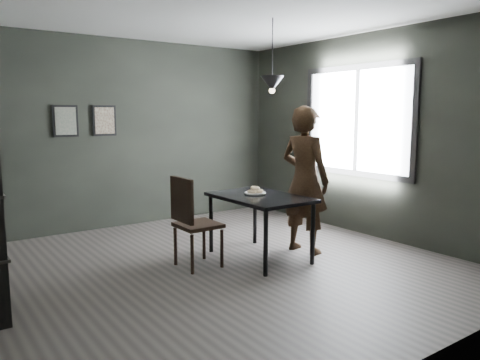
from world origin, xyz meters
TOP-DOWN VIEW (x-y plane):
  - ground at (0.00, 0.00)m, footprint 5.00×5.00m
  - back_wall at (0.00, 2.50)m, footprint 5.00×0.10m
  - ceiling at (0.00, 0.00)m, footprint 5.00×5.00m
  - window_assembly at (2.47, 0.20)m, footprint 0.04×1.96m
  - cafe_table at (0.60, 0.00)m, footprint 0.80×1.20m
  - white_plate at (0.62, 0.12)m, footprint 0.23×0.23m
  - donut_pile at (0.62, 0.12)m, footprint 0.21×0.14m
  - woman at (1.21, -0.11)m, footprint 0.55×0.73m
  - wood_chair at (-0.24, 0.15)m, footprint 0.44×0.44m
  - pendant_lamp at (0.85, 0.10)m, footprint 0.28×0.28m
  - framed_print_left at (-0.90, 2.47)m, footprint 0.34×0.04m
  - framed_print_right at (-0.35, 2.47)m, footprint 0.34×0.04m

SIDE VIEW (x-z plane):
  - ground at x=0.00m, z-range 0.00..0.00m
  - wood_chair at x=-0.24m, z-range 0.07..1.09m
  - cafe_table at x=0.60m, z-range 0.30..1.05m
  - white_plate at x=0.62m, z-range 0.75..0.76m
  - donut_pile at x=0.62m, z-range 0.75..0.84m
  - woman at x=1.21m, z-range 0.00..1.79m
  - back_wall at x=0.00m, z-range 0.00..2.80m
  - window_assembly at x=2.47m, z-range 0.82..2.38m
  - framed_print_left at x=-0.90m, z-range 1.38..1.82m
  - framed_print_right at x=-0.35m, z-range 1.38..1.82m
  - pendant_lamp at x=0.85m, z-range 1.62..2.48m
  - ceiling at x=0.00m, z-range 2.79..2.81m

